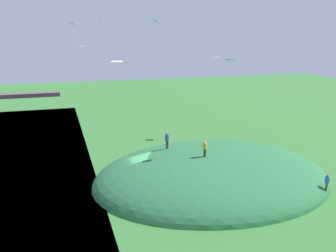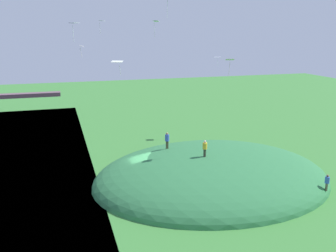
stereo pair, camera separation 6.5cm
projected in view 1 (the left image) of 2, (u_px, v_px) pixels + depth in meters
name	position (u px, v px, depth m)	size (l,w,h in m)	color
ground_plane	(141.00, 179.00, 38.12)	(160.00, 160.00, 0.00)	#397A34
grass_hill	(212.00, 179.00, 38.10)	(24.56, 20.01, 6.00)	#2E713F
person_near_shore	(205.00, 147.00, 35.76)	(0.54, 0.54, 1.64)	#323628
person_on_hilltop	(327.00, 181.00, 33.56)	(0.49, 0.49, 1.57)	brown
person_with_child	(167.00, 139.00, 39.11)	(0.48, 0.48, 1.81)	#3E3A26
kite_0	(217.00, 57.00, 51.24)	(1.20, 0.96, 1.35)	white
kite_2	(156.00, 23.00, 41.97)	(0.79, 0.82, 1.92)	white
kite_3	(101.00, 21.00, 41.02)	(0.86, 1.02, 1.45)	white
kite_4	(117.00, 62.00, 38.21)	(1.39, 1.20, 1.49)	silver
kite_5	(81.00, 47.00, 44.51)	(0.63, 0.90, 1.49)	silver
kite_6	(74.00, 24.00, 31.26)	(0.97, 1.03, 1.65)	white
kite_7	(230.00, 61.00, 35.67)	(0.94, 0.78, 1.77)	#F5D9CE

